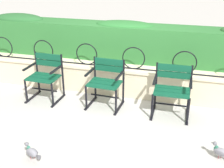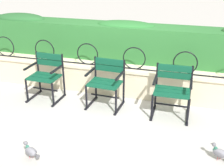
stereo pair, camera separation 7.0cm
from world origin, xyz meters
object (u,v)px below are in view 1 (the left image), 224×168
(park_chair_left, at_px, (45,75))
(park_chair_right, at_px, (172,89))
(park_chair_centre, at_px, (106,81))
(pigeon_near_chairs, at_px, (221,152))
(pigeon_far_side, at_px, (32,152))

(park_chair_left, distance_m, park_chair_right, 2.28)
(park_chair_centre, bearing_deg, park_chair_left, -178.28)
(pigeon_near_chairs, relative_size, pigeon_far_side, 0.98)
(park_chair_centre, distance_m, park_chair_right, 1.14)
(park_chair_left, height_order, pigeon_near_chairs, park_chair_left)
(park_chair_centre, bearing_deg, park_chair_right, -0.94)
(park_chair_centre, xyz_separation_m, pigeon_far_side, (-0.50, -1.73, -0.34))
(park_chair_left, bearing_deg, park_chair_centre, 1.72)
(park_chair_right, height_order, pigeon_far_side, park_chair_right)
(park_chair_centre, relative_size, pigeon_far_side, 2.94)
(park_chair_right, distance_m, pigeon_near_chairs, 1.33)
(park_chair_right, bearing_deg, park_chair_centre, 179.06)
(park_chair_centre, bearing_deg, pigeon_near_chairs, -29.89)
(park_chair_left, xyz_separation_m, park_chair_right, (2.28, 0.02, 0.00))
(pigeon_far_side, bearing_deg, park_chair_left, 110.90)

